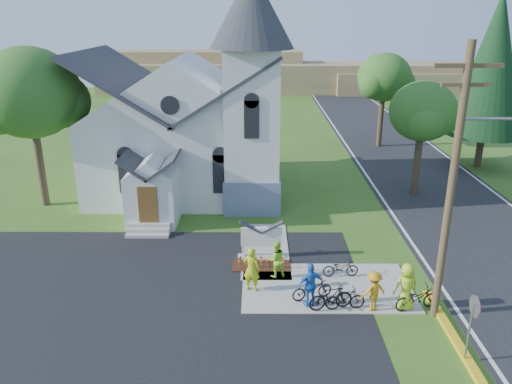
{
  "coord_description": "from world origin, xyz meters",
  "views": [
    {
      "loc": [
        -1.37,
        -17.71,
        10.75
      ],
      "look_at": [
        -1.46,
        5.0,
        2.61
      ],
      "focal_mm": 35.0,
      "sensor_mm": 36.0,
      "label": 1
    }
  ],
  "objects_px": {
    "stop_sign": "(473,315)",
    "cyclist_2": "(311,285)",
    "utility_pole": "(454,179)",
    "bike_0": "(312,289)",
    "church_sign": "(261,237)",
    "cyclist_3": "(373,291)",
    "bike_3": "(331,297)",
    "cyclist_0": "(252,269)",
    "cyclist_1": "(276,259)",
    "cyclist_4": "(406,286)",
    "bike_1": "(345,299)",
    "bike_4": "(417,298)",
    "bike_2": "(341,268)"
  },
  "relations": [
    {
      "from": "cyclist_3",
      "to": "cyclist_0",
      "type": "bearing_deg",
      "value": -36.03
    },
    {
      "from": "cyclist_1",
      "to": "cyclist_3",
      "type": "distance_m",
      "value": 4.42
    },
    {
      "from": "cyclist_4",
      "to": "bike_4",
      "type": "relative_size",
      "value": 1.05
    },
    {
      "from": "cyclist_3",
      "to": "cyclist_2",
      "type": "bearing_deg",
      "value": -25.45
    },
    {
      "from": "church_sign",
      "to": "cyclist_2",
      "type": "xyz_separation_m",
      "value": [
        1.86,
        -4.13,
        -0.07
      ]
    },
    {
      "from": "stop_sign",
      "to": "bike_1",
      "type": "xyz_separation_m",
      "value": [
        -3.47,
        3.0,
        -1.27
      ]
    },
    {
      "from": "cyclist_4",
      "to": "cyclist_3",
      "type": "bearing_deg",
      "value": -6.87
    },
    {
      "from": "utility_pole",
      "to": "stop_sign",
      "type": "distance_m",
      "value": 4.52
    },
    {
      "from": "church_sign",
      "to": "cyclist_0",
      "type": "relative_size",
      "value": 1.16
    },
    {
      "from": "church_sign",
      "to": "cyclist_1",
      "type": "distance_m",
      "value": 1.95
    },
    {
      "from": "bike_1",
      "to": "cyclist_4",
      "type": "bearing_deg",
      "value": -93.39
    },
    {
      "from": "stop_sign",
      "to": "cyclist_2",
      "type": "bearing_deg",
      "value": 145.64
    },
    {
      "from": "bike_2",
      "to": "cyclist_0",
      "type": "bearing_deg",
      "value": 101.8
    },
    {
      "from": "church_sign",
      "to": "bike_3",
      "type": "height_order",
      "value": "church_sign"
    },
    {
      "from": "church_sign",
      "to": "utility_pole",
      "type": "bearing_deg",
      "value": -35.6
    },
    {
      "from": "bike_1",
      "to": "cyclist_3",
      "type": "height_order",
      "value": "cyclist_3"
    },
    {
      "from": "cyclist_0",
      "to": "bike_4",
      "type": "relative_size",
      "value": 1.06
    },
    {
      "from": "bike_1",
      "to": "cyclist_2",
      "type": "height_order",
      "value": "cyclist_2"
    },
    {
      "from": "stop_sign",
      "to": "bike_2",
      "type": "xyz_separation_m",
      "value": [
        -3.24,
        5.54,
        -1.32
      ]
    },
    {
      "from": "church_sign",
      "to": "utility_pole",
      "type": "relative_size",
      "value": 0.22
    },
    {
      "from": "cyclist_1",
      "to": "cyclist_2",
      "type": "xyz_separation_m",
      "value": [
        1.25,
        -2.29,
        0.09
      ]
    },
    {
      "from": "utility_pole",
      "to": "cyclist_0",
      "type": "height_order",
      "value": "utility_pole"
    },
    {
      "from": "bike_1",
      "to": "bike_4",
      "type": "bearing_deg",
      "value": -95.02
    },
    {
      "from": "utility_pole",
      "to": "bike_0",
      "type": "distance_m",
      "value": 6.8
    },
    {
      "from": "cyclist_0",
      "to": "cyclist_4",
      "type": "xyz_separation_m",
      "value": [
        5.89,
        -1.33,
        -0.0
      ]
    },
    {
      "from": "utility_pole",
      "to": "bike_3",
      "type": "distance_m",
      "value": 6.24
    },
    {
      "from": "utility_pole",
      "to": "cyclist_2",
      "type": "distance_m",
      "value": 6.5
    },
    {
      "from": "church_sign",
      "to": "utility_pole",
      "type": "height_order",
      "value": "utility_pole"
    },
    {
      "from": "stop_sign",
      "to": "bike_3",
      "type": "height_order",
      "value": "stop_sign"
    },
    {
      "from": "cyclist_1",
      "to": "cyclist_2",
      "type": "height_order",
      "value": "cyclist_2"
    },
    {
      "from": "cyclist_1",
      "to": "cyclist_4",
      "type": "distance_m",
      "value": 5.45
    },
    {
      "from": "cyclist_3",
      "to": "utility_pole",
      "type": "bearing_deg",
      "value": 153.68
    },
    {
      "from": "stop_sign",
      "to": "bike_4",
      "type": "bearing_deg",
      "value": 103.63
    },
    {
      "from": "cyclist_0",
      "to": "cyclist_4",
      "type": "distance_m",
      "value": 6.04
    },
    {
      "from": "cyclist_2",
      "to": "bike_2",
      "type": "distance_m",
      "value": 2.79
    },
    {
      "from": "cyclist_2",
      "to": "cyclist_4",
      "type": "bearing_deg",
      "value": 156.57
    },
    {
      "from": "church_sign",
      "to": "cyclist_3",
      "type": "xyz_separation_m",
      "value": [
        4.22,
        -4.4,
        -0.17
      ]
    },
    {
      "from": "bike_2",
      "to": "cyclist_3",
      "type": "height_order",
      "value": "cyclist_3"
    },
    {
      "from": "church_sign",
      "to": "bike_1",
      "type": "xyz_separation_m",
      "value": [
        3.17,
        -4.4,
        -0.51
      ]
    },
    {
      "from": "cyclist_0",
      "to": "cyclist_1",
      "type": "distance_m",
      "value": 1.54
    },
    {
      "from": "stop_sign",
      "to": "cyclist_0",
      "type": "distance_m",
      "value": 8.36
    },
    {
      "from": "cyclist_1",
      "to": "bike_1",
      "type": "relative_size",
      "value": 1.06
    },
    {
      "from": "bike_2",
      "to": "church_sign",
      "type": "bearing_deg",
      "value": 56.64
    },
    {
      "from": "bike_2",
      "to": "cyclist_4",
      "type": "bearing_deg",
      "value": -144.39
    },
    {
      "from": "stop_sign",
      "to": "cyclist_1",
      "type": "relative_size",
      "value": 1.52
    },
    {
      "from": "bike_0",
      "to": "bike_4",
      "type": "relative_size",
      "value": 0.93
    },
    {
      "from": "utility_pole",
      "to": "stop_sign",
      "type": "height_order",
      "value": "utility_pole"
    },
    {
      "from": "bike_2",
      "to": "cyclist_4",
      "type": "distance_m",
      "value": 3.26
    },
    {
      "from": "utility_pole",
      "to": "bike_1",
      "type": "height_order",
      "value": "utility_pole"
    },
    {
      "from": "bike_3",
      "to": "bike_4",
      "type": "bearing_deg",
      "value": -103.17
    }
  ]
}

